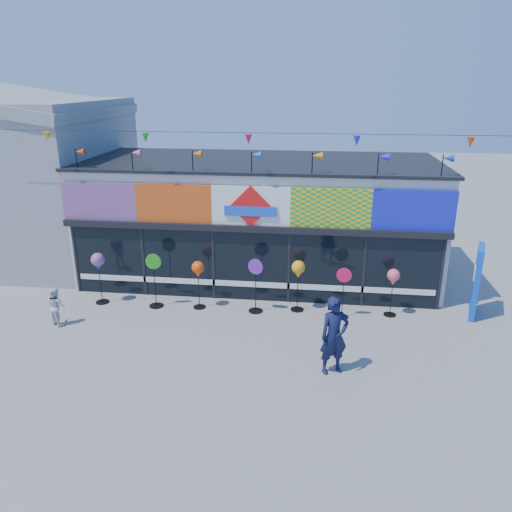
% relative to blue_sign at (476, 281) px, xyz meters
% --- Properties ---
extents(ground, '(80.00, 80.00, 0.00)m').
position_rel_blue_sign_xyz_m(ground, '(-6.76, -3.13, -1.09)').
color(ground, slate).
rests_on(ground, ground).
extents(kite_shop, '(16.00, 5.70, 5.31)m').
position_rel_blue_sign_xyz_m(kite_shop, '(-6.76, 2.82, 0.96)').
color(kite_shop, silver).
rests_on(kite_shop, ground).
extents(neighbour_building, '(8.18, 7.20, 6.87)m').
position_rel_blue_sign_xyz_m(neighbour_building, '(-16.76, 3.87, 2.11)').
color(neighbour_building, gray).
rests_on(neighbour_building, ground).
extents(blue_sign, '(0.47, 1.09, 2.17)m').
position_rel_blue_sign_xyz_m(blue_sign, '(0.00, 0.00, 0.00)').
color(blue_sign, blue).
rests_on(blue_sign, ground).
extents(spinner_0, '(0.42, 0.42, 1.66)m').
position_rel_blue_sign_xyz_m(spinner_0, '(-11.43, -0.51, 0.24)').
color(spinner_0, black).
rests_on(spinner_0, ground).
extents(spinner_1, '(0.49, 0.44, 1.73)m').
position_rel_blue_sign_xyz_m(spinner_1, '(-9.64, -0.57, -0.17)').
color(spinner_1, black).
rests_on(spinner_1, ground).
extents(spinner_2, '(0.39, 0.39, 1.53)m').
position_rel_blue_sign_xyz_m(spinner_2, '(-8.27, -0.49, 0.13)').
color(spinner_2, black).
rests_on(spinner_2, ground).
extents(spinner_3, '(0.47, 0.43, 1.70)m').
position_rel_blue_sign_xyz_m(spinner_3, '(-6.50, -0.56, -0.19)').
color(spinner_3, black).
rests_on(spinner_3, ground).
extents(spinner_4, '(0.41, 0.41, 1.61)m').
position_rel_blue_sign_xyz_m(spinner_4, '(-5.24, -0.31, 0.20)').
color(spinner_4, black).
rests_on(spinner_4, ground).
extents(spinner_5, '(0.44, 0.40, 1.57)m').
position_rel_blue_sign_xyz_m(spinner_5, '(-3.90, -0.64, -0.26)').
color(spinner_5, black).
rests_on(spinner_5, ground).
extents(spinner_6, '(0.38, 0.38, 1.48)m').
position_rel_blue_sign_xyz_m(spinner_6, '(-2.45, -0.33, 0.10)').
color(spinner_6, black).
rests_on(spinner_6, ground).
extents(adult_man, '(0.84, 0.71, 1.95)m').
position_rel_blue_sign_xyz_m(adult_man, '(-4.25, -3.65, -0.12)').
color(adult_man, '#111536').
rests_on(adult_man, ground).
extents(child, '(0.64, 0.56, 1.14)m').
position_rel_blue_sign_xyz_m(child, '(-12.09, -2.09, -0.52)').
color(child, silver).
rests_on(child, ground).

